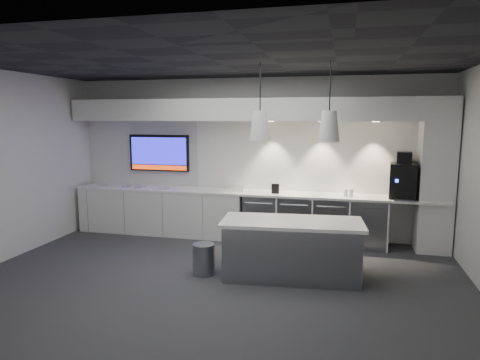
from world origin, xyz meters
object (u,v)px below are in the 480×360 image
(wall_tv, at_px, (159,153))
(coffee_machine, at_px, (403,179))
(bin, at_px, (204,259))
(island, at_px, (292,249))

(wall_tv, relative_size, coffee_machine, 1.59)
(coffee_machine, bearing_deg, wall_tv, -176.60)
(bin, height_order, coffee_machine, coffee_machine)
(wall_tv, distance_m, coffee_machine, 4.61)
(wall_tv, relative_size, bin, 2.77)
(island, distance_m, coffee_machine, 2.59)
(bin, bearing_deg, wall_tv, 126.85)
(wall_tv, bearing_deg, island, -35.13)
(bin, bearing_deg, coffee_machine, 33.99)
(wall_tv, bearing_deg, coffee_machine, -3.07)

